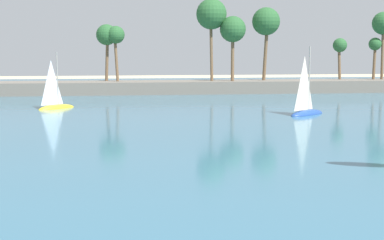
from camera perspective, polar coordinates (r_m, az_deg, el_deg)
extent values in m
cube|color=#386B84|center=(67.37, -4.64, 1.68)|extent=(220.00, 107.80, 0.06)
cube|color=slate|center=(81.14, -5.03, 3.25)|extent=(109.14, 6.00, 1.80)
cylinder|color=brown|center=(88.39, 14.53, 5.61)|extent=(0.68, 0.47, 5.11)
sphere|color=#285B2D|center=(88.36, 14.58, 7.26)|extent=(2.10, 2.10, 2.10)
cylinder|color=brown|center=(82.33, -8.50, 6.16)|extent=(0.70, 0.55, 6.56)
sphere|color=#285B2D|center=(82.33, -8.54, 8.44)|extent=(2.96, 2.96, 2.96)
cylinder|color=brown|center=(81.63, -7.59, 6.16)|extent=(0.73, 0.78, 6.55)
sphere|color=#285B2D|center=(81.63, -7.63, 8.45)|extent=(2.48, 2.48, 2.48)
cylinder|color=brown|center=(89.96, 17.78, 5.58)|extent=(0.56, 0.50, 5.28)
sphere|color=#285B2D|center=(89.93, 17.85, 7.25)|extent=(1.90, 1.90, 1.90)
cylinder|color=brown|center=(83.89, 7.37, 6.87)|extent=(0.83, 0.79, 8.52)
sphere|color=#285B2D|center=(83.97, 7.42, 9.76)|extent=(4.02, 4.02, 4.02)
cylinder|color=brown|center=(81.86, 1.94, 7.25)|extent=(0.58, 0.79, 9.46)
sphere|color=#285B2D|center=(81.99, 1.96, 10.55)|extent=(4.34, 4.34, 4.34)
cylinder|color=brown|center=(90.13, 18.52, 6.52)|extent=(0.65, 0.71, 8.34)
sphere|color=#285B2D|center=(90.19, 18.63, 9.16)|extent=(3.40, 3.40, 3.40)
cylinder|color=brown|center=(81.79, 4.08, 6.49)|extent=(0.53, 0.83, 7.35)
sphere|color=#285B2D|center=(81.82, 4.11, 9.05)|extent=(3.70, 3.70, 3.70)
ellipsoid|color=#234793|center=(56.76, 11.42, 0.53)|extent=(4.79, 4.17, 0.98)
cylinder|color=gray|center=(56.66, 11.65, 4.13)|extent=(0.15, 0.15, 6.14)
pyramid|color=silver|center=(55.99, 11.16, 3.64)|extent=(1.84, 1.47, 5.22)
ellipsoid|color=yellow|center=(62.80, -13.40, 1.12)|extent=(4.20, 4.00, 0.89)
cylinder|color=gray|center=(62.67, -13.33, 4.08)|extent=(0.13, 0.13, 5.58)
pyramid|color=silver|center=(62.25, -13.88, 3.66)|extent=(1.57, 1.46, 4.74)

